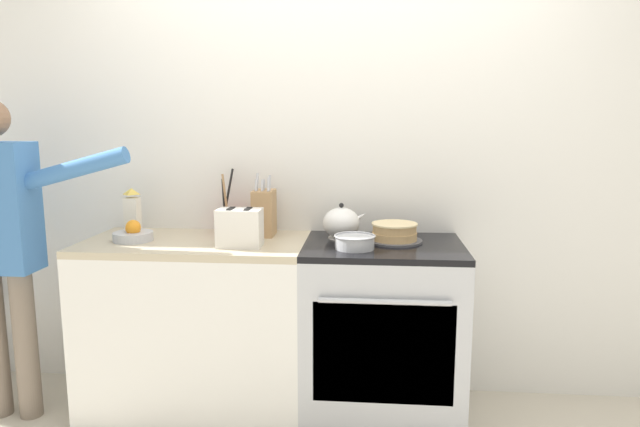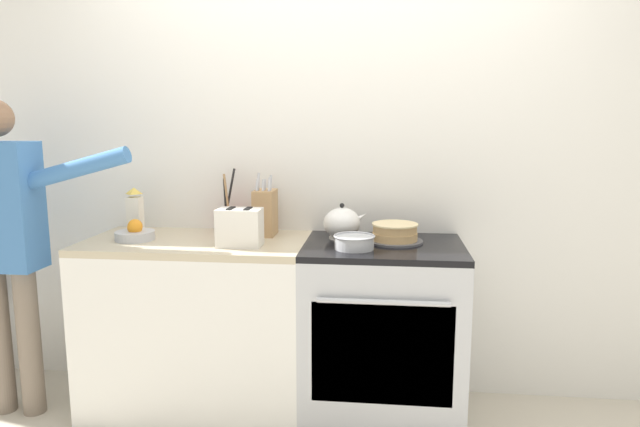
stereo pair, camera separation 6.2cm
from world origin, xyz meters
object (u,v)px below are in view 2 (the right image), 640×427
at_px(stove_range, 382,332).
at_px(tea_kettle, 342,223).
at_px(milk_carton, 135,211).
at_px(person_baker, 6,232).
at_px(fruit_bowl, 135,233).
at_px(layer_cake, 395,233).
at_px(utensil_crock, 230,220).
at_px(toaster, 240,227).
at_px(knife_block, 265,212).
at_px(mixing_bowl, 354,242).

distance_m(stove_range, tea_kettle, 0.57).
bearing_deg(tea_kettle, milk_carton, 178.38).
relative_size(tea_kettle, person_baker, 0.14).
height_order(fruit_bowl, person_baker, person_baker).
bearing_deg(stove_range, milk_carton, 173.58).
relative_size(layer_cake, person_baker, 0.17).
xyz_separation_m(utensil_crock, toaster, (0.13, -0.31, 0.02)).
height_order(utensil_crock, person_baker, person_baker).
xyz_separation_m(stove_range, person_baker, (-1.83, -0.17, 0.50)).
height_order(stove_range, person_baker, person_baker).
bearing_deg(fruit_bowl, knife_block, 16.76).
xyz_separation_m(stove_range, tea_kettle, (-0.21, 0.12, 0.52)).
distance_m(utensil_crock, fruit_bowl, 0.48).
bearing_deg(milk_carton, utensil_crock, 5.88).
distance_m(tea_kettle, fruit_bowl, 1.04).
bearing_deg(toaster, person_baker, -177.37).
distance_m(mixing_bowl, person_baker, 1.70).
height_order(stove_range, mixing_bowl, mixing_bowl).
xyz_separation_m(stove_range, mixing_bowl, (-0.14, -0.11, 0.48)).
xyz_separation_m(knife_block, toaster, (-0.07, -0.27, -0.03)).
bearing_deg(milk_carton, stove_range, -6.42).
relative_size(tea_kettle, mixing_bowl, 1.16).
distance_m(stove_range, milk_carton, 1.43).
bearing_deg(layer_cake, milk_carton, 176.26).
distance_m(tea_kettle, utensil_crock, 0.61).
bearing_deg(stove_range, utensil_crock, 166.22).
bearing_deg(knife_block, toaster, -103.82).
height_order(utensil_crock, milk_carton, utensil_crock).
height_order(utensil_crock, toaster, utensil_crock).
xyz_separation_m(stove_range, milk_carton, (-1.31, 0.15, 0.56)).
relative_size(tea_kettle, milk_carton, 0.94).
height_order(stove_range, milk_carton, milk_carton).
distance_m(tea_kettle, knife_block, 0.41).
bearing_deg(stove_range, fruit_bowl, -178.56).
distance_m(fruit_bowl, milk_carton, 0.21).
bearing_deg(toaster, fruit_bowl, 171.64).
distance_m(knife_block, toaster, 0.28).
distance_m(knife_block, person_baker, 1.26).
xyz_separation_m(stove_range, toaster, (-0.68, -0.11, 0.53)).
height_order(stove_range, utensil_crock, utensil_crock).
relative_size(tea_kettle, utensil_crock, 0.66).
height_order(stove_range, knife_block, knife_block).
bearing_deg(tea_kettle, layer_cake, -12.44).
distance_m(fruit_bowl, person_baker, 0.61).
distance_m(milk_carton, person_baker, 0.61).
distance_m(mixing_bowl, knife_block, 0.55).
xyz_separation_m(tea_kettle, person_baker, (-1.62, -0.28, -0.02)).
bearing_deg(tea_kettle, mixing_bowl, -72.44).
bearing_deg(stove_range, knife_block, 165.65).
height_order(utensil_crock, fruit_bowl, utensil_crock).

